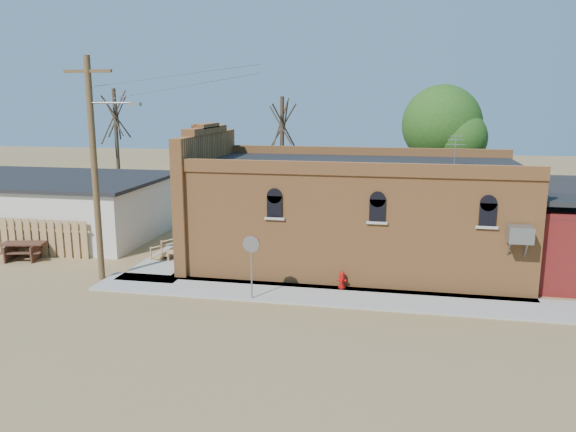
% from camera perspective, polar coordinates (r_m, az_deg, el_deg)
% --- Properties ---
extents(ground, '(120.00, 120.00, 0.00)m').
position_cam_1_polar(ground, '(20.87, 0.19, -8.80)').
color(ground, olive).
rests_on(ground, ground).
extents(sidewalk_south, '(19.00, 2.20, 0.08)m').
position_cam_1_polar(sidewalk_south, '(21.48, 4.63, -8.12)').
color(sidewalk_south, '#9E9991').
rests_on(sidewalk_south, ground).
extents(sidewalk_west, '(2.60, 10.00, 0.08)m').
position_cam_1_polar(sidewalk_west, '(28.07, -10.16, -3.47)').
color(sidewalk_west, '#9E9991').
rests_on(sidewalk_west, ground).
extents(brick_bar, '(16.40, 7.97, 6.30)m').
position_cam_1_polar(brick_bar, '(25.26, 6.25, 0.30)').
color(brick_bar, '#BF723A').
rests_on(brick_bar, ground).
extents(wood_fence, '(5.20, 0.10, 1.80)m').
position_cam_1_polar(wood_fence, '(29.03, -23.88, -2.05)').
color(wood_fence, '#A67F4B').
rests_on(wood_fence, ground).
extents(utility_pole, '(3.12, 0.26, 9.00)m').
position_cam_1_polar(utility_pole, '(23.73, -18.97, 4.94)').
color(utility_pole, '#4C321E').
rests_on(utility_pole, ground).
extents(tree_bare_near, '(2.80, 2.80, 7.65)m').
position_cam_1_polar(tree_bare_near, '(32.91, -0.61, 9.39)').
color(tree_bare_near, '#403324').
rests_on(tree_bare_near, ground).
extents(tree_bare_far, '(2.80, 2.80, 8.16)m').
position_cam_1_polar(tree_bare_far, '(37.63, -17.16, 9.79)').
color(tree_bare_far, '#403324').
rests_on(tree_bare_far, ground).
extents(tree_leafy, '(4.40, 4.40, 8.15)m').
position_cam_1_polar(tree_leafy, '(32.79, 15.36, 8.92)').
color(tree_leafy, '#403324').
rests_on(tree_leafy, ground).
extents(fire_hydrant, '(0.39, 0.38, 0.66)m').
position_cam_1_polar(fire_hydrant, '(22.18, 5.51, -6.48)').
color(fire_hydrant, '#A30B09').
rests_on(fire_hydrant, sidewalk_south).
extents(stop_sign, '(0.65, 0.08, 2.41)m').
position_cam_1_polar(stop_sign, '(20.59, -3.75, -3.47)').
color(stop_sign, gray).
rests_on(stop_sign, sidewalk_south).
extents(trash_barrel, '(0.54, 0.54, 0.71)m').
position_cam_1_polar(trash_barrel, '(25.83, -10.04, -3.90)').
color(trash_barrel, navy).
rests_on(trash_barrel, sidewalk_west).
extents(picnic_table, '(2.20, 1.85, 0.80)m').
position_cam_1_polar(picnic_table, '(28.92, -25.26, -2.99)').
color(picnic_table, '#4C2A1E').
rests_on(picnic_table, ground).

